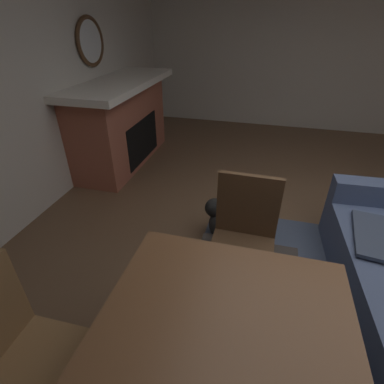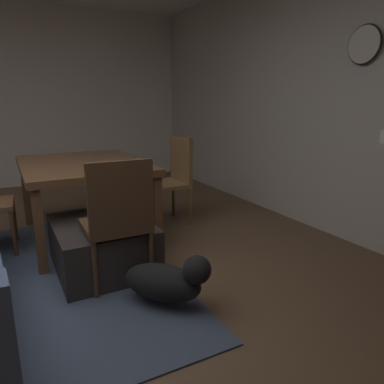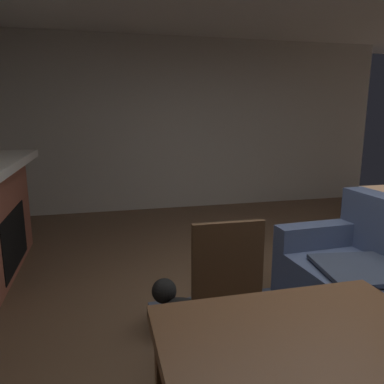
% 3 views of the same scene
% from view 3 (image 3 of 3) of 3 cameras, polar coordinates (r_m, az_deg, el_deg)
% --- Properties ---
extents(floor, '(9.49, 9.49, 0.00)m').
position_cam_3_polar(floor, '(2.93, 20.36, -20.79)').
color(floor, brown).
extents(wall_left, '(0.12, 6.39, 2.70)m').
position_cam_3_polar(wall_left, '(6.14, 0.20, 10.23)').
color(wall_left, beige).
rests_on(wall_left, ground).
extents(ottoman_coffee_table, '(0.86, 0.70, 0.39)m').
position_cam_3_polar(ottoman_coffee_table, '(2.18, 10.64, -26.90)').
color(ottoman_coffee_table, '#2D2826').
rests_on(ottoman_coffee_table, ground).
extents(tv_remote, '(0.12, 0.16, 0.02)m').
position_cam_3_polar(tv_remote, '(1.96, 12.55, -24.51)').
color(tv_remote, black).
rests_on(tv_remote, ottoman_coffee_table).
extents(dining_chair_west, '(0.45, 0.45, 0.93)m').
position_cam_3_polar(dining_chair_west, '(2.24, 6.32, -15.40)').
color(dining_chair_west, '#513823').
rests_on(dining_chair_west, ground).
extents(small_dog, '(0.55, 0.53, 0.34)m').
position_cam_3_polar(small_dog, '(2.71, -0.83, -18.07)').
color(small_dog, black).
rests_on(small_dog, ground).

